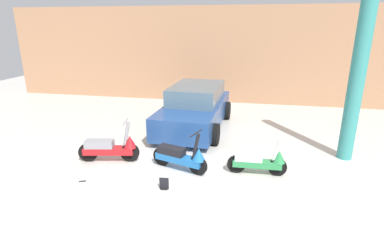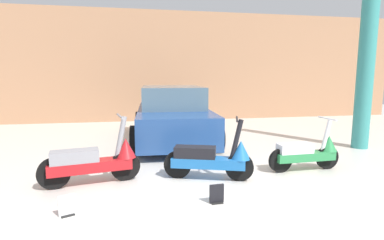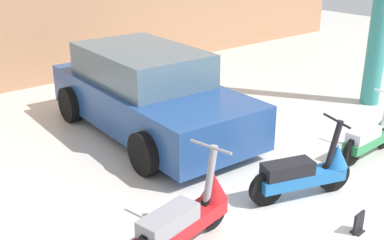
{
  "view_description": "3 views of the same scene",
  "coord_description": "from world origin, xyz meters",
  "px_view_note": "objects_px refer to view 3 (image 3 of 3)",
  "views": [
    {
      "loc": [
        1.65,
        -5.45,
        3.36
      ],
      "look_at": [
        0.02,
        2.72,
        0.72
      ],
      "focal_mm": 28.0,
      "sensor_mm": 36.0,
      "label": 1
    },
    {
      "loc": [
        -1.08,
        -3.73,
        1.7
      ],
      "look_at": [
        0.11,
        2.7,
        0.75
      ],
      "focal_mm": 28.0,
      "sensor_mm": 36.0,
      "label": 2
    },
    {
      "loc": [
        -4.57,
        -2.45,
        3.28
      ],
      "look_at": [
        -0.42,
        2.61,
        0.72
      ],
      "focal_mm": 45.0,
      "sensor_mm": 36.0,
      "label": 3
    }
  ],
  "objects_px": {
    "scooter_front_right": "(306,172)",
    "car_rear_left": "(148,93)",
    "placard_near_right_scooter": "(359,224)",
    "scooter_front_center": "(372,135)",
    "scooter_front_left": "(187,216)"
  },
  "relations": [
    {
      "from": "car_rear_left",
      "to": "placard_near_right_scooter",
      "type": "distance_m",
      "value": 4.18
    },
    {
      "from": "scooter_front_right",
      "to": "car_rear_left",
      "type": "bearing_deg",
      "value": 113.05
    },
    {
      "from": "scooter_front_center",
      "to": "placard_near_right_scooter",
      "type": "relative_size",
      "value": 5.32
    },
    {
      "from": "scooter_front_left",
      "to": "scooter_front_center",
      "type": "xyz_separation_m",
      "value": [
        3.71,
        0.02,
        -0.04
      ]
    },
    {
      "from": "scooter_front_left",
      "to": "car_rear_left",
      "type": "bearing_deg",
      "value": 51.24
    },
    {
      "from": "scooter_front_left",
      "to": "car_rear_left",
      "type": "xyz_separation_m",
      "value": [
        1.61,
        3.07,
        0.3
      ]
    },
    {
      "from": "scooter_front_right",
      "to": "car_rear_left",
      "type": "relative_size",
      "value": 0.33
    },
    {
      "from": "scooter_front_right",
      "to": "scooter_front_center",
      "type": "xyz_separation_m",
      "value": [
        1.83,
        0.17,
        -0.03
      ]
    },
    {
      "from": "scooter_front_right",
      "to": "car_rear_left",
      "type": "xyz_separation_m",
      "value": [
        -0.27,
        3.22,
        0.32
      ]
    },
    {
      "from": "scooter_front_left",
      "to": "placard_near_right_scooter",
      "type": "xyz_separation_m",
      "value": [
        1.71,
        -1.06,
        -0.27
      ]
    },
    {
      "from": "placard_near_right_scooter",
      "to": "car_rear_left",
      "type": "bearing_deg",
      "value": 91.41
    },
    {
      "from": "scooter_front_right",
      "to": "scooter_front_center",
      "type": "relative_size",
      "value": 1.04
    },
    {
      "from": "car_rear_left",
      "to": "placard_near_right_scooter",
      "type": "relative_size",
      "value": 16.63
    },
    {
      "from": "placard_near_right_scooter",
      "to": "scooter_front_center",
      "type": "bearing_deg",
      "value": 28.45
    },
    {
      "from": "scooter_front_center",
      "to": "car_rear_left",
      "type": "relative_size",
      "value": 0.32
    }
  ]
}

